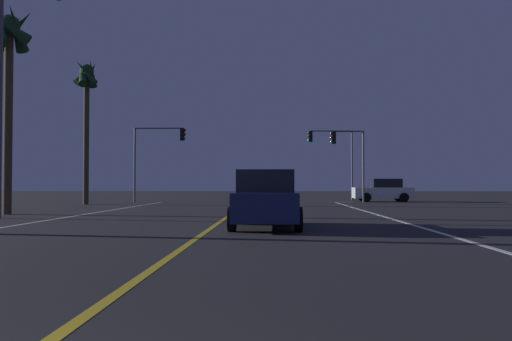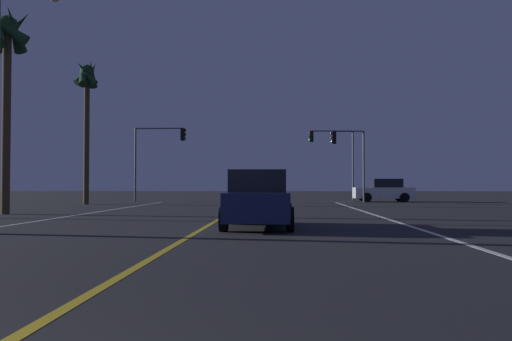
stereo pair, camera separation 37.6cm
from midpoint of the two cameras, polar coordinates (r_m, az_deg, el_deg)
The scene contains 11 objects.
lane_edge_right at distance 17.12m, azimuth 16.84°, elevation -5.74°, with size 0.16×42.07×0.01m, color silver.
lane_edge_left at distance 18.53m, azimuth -24.09°, elevation -5.34°, with size 0.16×42.07×0.01m, color silver.
lane_center_divider at distance 16.71m, azimuth -4.48°, elevation -5.90°, with size 0.16×42.07×0.01m, color gold.
car_lead_same_lane at distance 15.63m, azimuth 0.96°, elevation -3.21°, with size 2.02×4.30×1.70m.
car_crossing_side at distance 40.26m, azimuth 13.92°, elevation -2.12°, with size 4.30×2.02×1.70m.
traffic_light_near_right at distance 38.50m, azimuth 10.15°, elevation 2.27°, with size 2.43×0.36×5.16m.
traffic_light_near_left at distance 39.11m, azimuth -10.05°, elevation 2.59°, with size 3.81×0.36×5.42m.
traffic_light_far_right at distance 43.91m, azimuth 8.44°, elevation 2.41°, with size 3.70×0.36×5.74m.
street_lamp_left_mid at distance 22.41m, azimuth -24.47°, elevation 9.46°, with size 2.51×0.44×8.72m.
palm_tree_left_mid at distance 25.83m, azimuth -24.91°, elevation 11.95°, with size 2.12×2.24×9.02m.
palm_tree_left_far at distance 36.29m, azimuth -17.52°, elevation 8.42°, with size 1.81×2.06×9.47m.
Camera 2 is at (2.21, -1.51, 1.29)m, focal length 37.07 mm.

